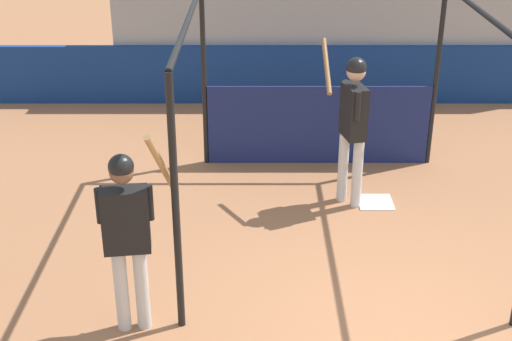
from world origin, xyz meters
TOP-DOWN VIEW (x-y plane):
  - outfield_wall at (0.00, 6.66)m, footprint 24.00×0.12m
  - bleacher_section at (-0.00, 7.92)m, footprint 7.60×2.40m
  - batting_cage at (-0.46, 3.32)m, footprint 3.26×3.88m
  - home_plate at (0.20, 2.81)m, footprint 0.44×0.44m
  - player_batter at (-0.16, 2.82)m, footprint 0.54×0.81m
  - player_waiting at (-2.49, 0.25)m, footprint 0.71×0.52m

SIDE VIEW (x-z plane):
  - home_plate at x=0.20m, z-range 0.00..0.02m
  - outfield_wall at x=0.00m, z-range 0.00..1.02m
  - player_waiting at x=-2.49m, z-range 0.07..2.12m
  - bleacher_section at x=0.00m, z-range 0.00..2.30m
  - batting_cage at x=-0.46m, z-range -0.11..2.44m
  - player_batter at x=-0.16m, z-range 0.17..2.19m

